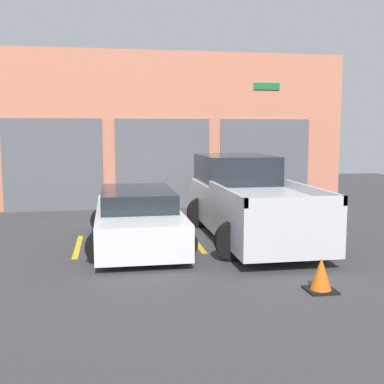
{
  "coord_description": "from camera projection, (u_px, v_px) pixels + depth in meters",
  "views": [
    {
      "loc": [
        -1.92,
        -12.75,
        2.54
      ],
      "look_at": [
        0.0,
        -1.55,
        1.1
      ],
      "focal_mm": 45.0,
      "sensor_mm": 36.0,
      "label": 1
    }
  ],
  "objects": [
    {
      "name": "ground_plane",
      "position": [
        182.0,
        225.0,
        13.11
      ],
      "size": [
        28.0,
        28.0,
        0.0
      ],
      "primitive_type": "plane",
      "color": "#3D3D3F"
    },
    {
      "name": "shophouse_building",
      "position": [
        167.0,
        132.0,
        16.0
      ],
      "size": [
        12.05,
        0.68,
        5.12
      ],
      "color": "#D17A5B",
      "rests_on": "ground"
    },
    {
      "name": "pickup_truck",
      "position": [
        248.0,
        200.0,
        11.52
      ],
      "size": [
        2.5,
        5.47,
        1.92
      ],
      "color": "silver",
      "rests_on": "ground"
    },
    {
      "name": "sedan_white",
      "position": [
        138.0,
        218.0,
        10.82
      ],
      "size": [
        2.21,
        4.55,
        1.24
      ],
      "color": "white",
      "rests_on": "ground"
    },
    {
      "name": "parking_stripe_far_left",
      "position": [
        78.0,
        246.0,
        10.65
      ],
      "size": [
        0.12,
        2.2,
        0.01
      ],
      "primitive_type": "cube",
      "color": "gold",
      "rests_on": "ground"
    },
    {
      "name": "parking_stripe_left",
      "position": [
        196.0,
        242.0,
        11.1
      ],
      "size": [
        0.12,
        2.2,
        0.01
      ],
      "primitive_type": "cube",
      "color": "gold",
      "rests_on": "ground"
    },
    {
      "name": "parking_stripe_centre",
      "position": [
        304.0,
        237.0,
        11.54
      ],
      "size": [
        0.12,
        2.2,
        0.01
      ],
      "primitive_type": "cube",
      "color": "gold",
      "rests_on": "ground"
    },
    {
      "name": "traffic_cone",
      "position": [
        321.0,
        276.0,
        7.66
      ],
      "size": [
        0.47,
        0.47,
        0.55
      ],
      "color": "black",
      "rests_on": "ground"
    }
  ]
}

